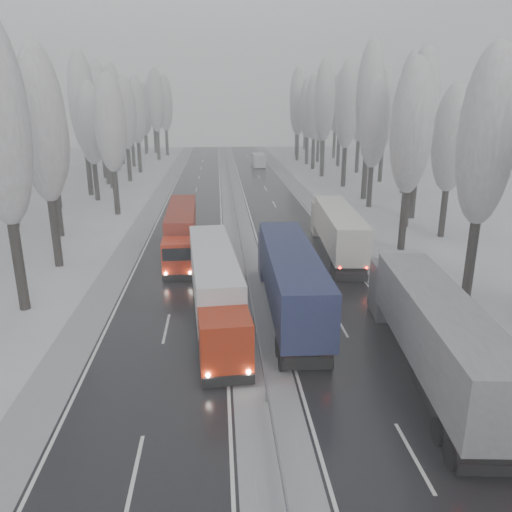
{
  "coord_description": "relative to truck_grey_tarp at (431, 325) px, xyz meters",
  "views": [
    {
      "loc": [
        -1.97,
        -15.35,
        13.07
      ],
      "look_at": [
        0.65,
        18.99,
        2.2
      ],
      "focal_mm": 35.0,
      "sensor_mm": 36.0,
      "label": 1
    }
  ],
  "objects": [
    {
      "name": "tree_70",
      "position": [
        -24.52,
        73.14,
        8.46
      ],
      "size": [
        3.6,
        3.6,
        17.09
      ],
      "color": "black",
      "rests_on": "ground"
    },
    {
      "name": "shoulder_right",
      "position": [
        2.01,
        23.95,
        -2.55
      ],
      "size": [
        2.4,
        200.0,
        0.04
      ],
      "primitive_type": "cube",
      "color": "#999BA0",
      "rests_on": "ground"
    },
    {
      "name": "tree_62",
      "position": [
        -22.13,
        37.67,
        7.78
      ],
      "size": [
        3.6,
        3.6,
        16.04
      ],
      "color": "black",
      "rests_on": "ground"
    },
    {
      "name": "tree_33",
      "position": [
        11.58,
        87.16,
        6.69
      ],
      "size": [
        3.6,
        3.6,
        14.33
      ],
      "color": "black",
      "rests_on": "ground"
    },
    {
      "name": "tree_73",
      "position": [
        -30.01,
        86.48,
        8.54
      ],
      "size": [
        3.6,
        3.6,
        17.22
      ],
      "color": "black",
      "rests_on": "ground"
    },
    {
      "name": "truck_red_red",
      "position": [
        -13.49,
        21.68,
        -0.33
      ],
      "size": [
        2.76,
        15.01,
        3.83
      ],
      "rotation": [
        0.0,
        0.0,
        0.03
      ],
      "color": "red",
      "rests_on": "ground"
    },
    {
      "name": "tree_39",
      "position": [
        13.36,
        114.67,
        7.88
      ],
      "size": [
        3.6,
        3.6,
        16.19
      ],
      "color": "black",
      "rests_on": "ground"
    },
    {
      "name": "tree_24",
      "position": [
        9.71,
        44.97,
        10.62
      ],
      "size": [
        3.6,
        3.6,
        20.49
      ],
      "color": "black",
      "rests_on": "ground"
    },
    {
      "name": "tree_74",
      "position": [
        -23.26,
        93.28,
        10.1
      ],
      "size": [
        3.6,
        3.6,
        19.68
      ],
      "color": "black",
      "rests_on": "ground"
    },
    {
      "name": "tree_72",
      "position": [
        -27.12,
        82.48,
        7.19
      ],
      "size": [
        3.6,
        3.6,
        15.11
      ],
      "color": "black",
      "rests_on": "ground"
    },
    {
      "name": "tree_18",
      "position": [
        6.32,
        20.98,
        8.13
      ],
      "size": [
        3.6,
        3.6,
        16.58
      ],
      "color": "black",
      "rests_on": "ground"
    },
    {
      "name": "tree_37",
      "position": [
        15.83,
        104.11,
        7.99
      ],
      "size": [
        3.6,
        3.6,
        16.37
      ],
      "color": "black",
      "rests_on": "ground"
    },
    {
      "name": "carriageway_right",
      "position": [
        -2.94,
        23.95,
        -2.56
      ],
      "size": [
        7.5,
        200.0,
        0.03
      ],
      "primitive_type": "cube",
      "color": "black",
      "rests_on": "ground"
    },
    {
      "name": "truck_red_white",
      "position": [
        -10.5,
        7.17,
        -0.18
      ],
      "size": [
        3.71,
        16.12,
        4.1
      ],
      "rotation": [
        0.0,
        0.0,
        0.08
      ],
      "color": "#A02008",
      "rests_on": "ground"
    },
    {
      "name": "tree_23",
      "position": [
        15.12,
        43.55,
        6.19
      ],
      "size": [
        3.6,
        3.6,
        13.55
      ],
      "color": "black",
      "rests_on": "ground"
    },
    {
      "name": "tree_25",
      "position": [
        16.62,
        48.97,
        9.95
      ],
      "size": [
        3.6,
        3.6,
        19.44
      ],
      "color": "black",
      "rests_on": "ground"
    },
    {
      "name": "median_slush",
      "position": [
        -8.19,
        23.95,
        -2.55
      ],
      "size": [
        3.0,
        200.0,
        0.04
      ],
      "primitive_type": "cube",
      "color": "#999BA0",
      "rests_on": "ground"
    },
    {
      "name": "tree_32",
      "position": [
        8.44,
        83.16,
        8.61
      ],
      "size": [
        3.6,
        3.6,
        17.33
      ],
      "color": "black",
      "rests_on": "ground"
    },
    {
      "name": "tree_79",
      "position": [
        -28.52,
        113.26,
        8.44
      ],
      "size": [
        3.6,
        3.6,
        17.07
      ],
      "color": "black",
      "rests_on": "ground"
    },
    {
      "name": "tree_20",
      "position": [
        9.71,
        29.11,
        7.57
      ],
      "size": [
        3.6,
        3.6,
        15.71
      ],
      "color": "black",
      "rests_on": "ground"
    },
    {
      "name": "tree_34",
      "position": [
        7.54,
        90.26,
        8.8
      ],
      "size": [
        3.6,
        3.6,
        17.63
      ],
      "color": "black",
      "rests_on": "ground"
    },
    {
      "name": "tree_19",
      "position": [
        11.83,
        24.98,
        6.85
      ],
      "size": [
        3.6,
        3.6,
        14.57
      ],
      "color": "black",
      "rests_on": "ground"
    },
    {
      "name": "tree_66",
      "position": [
        -26.35,
        56.29,
        7.26
      ],
      "size": [
        3.6,
        3.6,
        15.23
      ],
      "color": "black",
      "rests_on": "ground"
    },
    {
      "name": "tree_30",
      "position": [
        8.37,
        75.65,
        8.95
      ],
      "size": [
        3.6,
        3.6,
        17.86
      ],
      "color": "black",
      "rests_on": "ground"
    },
    {
      "name": "tree_75",
      "position": [
        -32.39,
        97.28,
        9.42
      ],
      "size": [
        3.6,
        3.6,
        18.6
      ],
      "color": "black",
      "rests_on": "ground"
    },
    {
      "name": "tree_21",
      "position": [
        11.93,
        33.11,
        9.43
      ],
      "size": [
        3.6,
        3.6,
        18.62
      ],
      "color": "black",
      "rests_on": "ground"
    },
    {
      "name": "tree_65",
      "position": [
        -28.24,
        50.66,
        9.97
      ],
      "size": [
        3.6,
        3.6,
        19.48
      ],
      "color": "black",
      "rests_on": "ground"
    },
    {
      "name": "tree_60",
      "position": [
        -25.94,
        28.15,
        7.02
      ],
      "size": [
        3.6,
        3.6,
        14.84
      ],
      "color": "black",
      "rests_on": "ground"
    },
    {
      "name": "tree_22",
      "position": [
        8.83,
        39.55,
        7.67
      ],
      "size": [
        3.6,
        3.6,
        15.86
      ],
      "color": "black",
      "rests_on": "ground"
    },
    {
      "name": "tree_26",
      "position": [
        9.37,
        55.22,
        9.53
      ],
      "size": [
        3.6,
        3.6,
        18.78
      ],
      "color": "black",
      "rests_on": "ground"
    },
    {
      "name": "tree_36",
      "position": [
        8.85,
        100.11,
        10.45
      ],
      "size": [
        3.6,
        3.6,
        20.23
      ],
      "color": "black",
      "rests_on": "ground"
    },
    {
      "name": "tree_58",
      "position": [
        -23.32,
        18.51,
        8.53
      ],
      "size": [
        3.6,
        3.6,
        17.21
      ],
      "color": "black",
      "rests_on": "ground"
    },
    {
      "name": "tree_63",
      "position": [
        -30.04,
        41.67,
        8.32
      ],
      "size": [
        3.6,
        3.6,
        16.88
      ],
      "color": "black",
      "rests_on": "ground"
    },
    {
      "name": "tree_61",
      "position": [
        -31.71,
        32.15,
        6.45
      ],
      "size": [
        3.6,
        3.6,
        13.95
      ],
      "color": "black",
      "rests_on": "ground"
    },
    {
      "name": "tree_31",
      "position": [
        14.29,
        79.65,
        9.4
      ],
      "size": [
        3.6,
        3.6,
        18.58
      ],
      "color": "black",
      "rests_on": "ground"
    },
    {
      "name": "tree_28",
      "position": [
        8.15,
        65.9,
        10.07
      ],
      "size": [
        3.6,
        3.6,
        19.62
      ],
      "color": "black",
      "rests_on": "ground"
    },
    {
      "name": "shoulder_left",
      "position": [
        -18.39,
        23.95,
        -2.55
      ],
      "size": [
        2.4,
        200.0,
        0.04
      ],
      "primitive_type": "cube",
      "color": "#999BA0",
      "rests_on": "ground"
    },
    {
      "name": "box_truck_distant",
      "position": [
        -1.99,
        79.63,
        -1.21
      ],
      "size": [
        2.4,
        7.23,
        2.68
      ],
      "rotation": [
        0.0,
        0.0,
        0.03
      ],
      "color": "silver",
      "rests_on": "ground"
    },
    {
      "name": "truck_blue_box",
      "position": [
        -5.89,
        7.7,
        0.05
      ],
      "size": [
        2.99,
        17.59,
        4.5
      ],
      "rotation": [
        0.0,
        0.0,
        -0.01
      ],
      "color": "#1E1C46",
      "rests_on": "ground"
    },
    {
      "name": "tree_68",
      "position": [
        -24.77,
        63.06,
        8.17
      ],
      "size": [
        3.6,
        3.6,
        16.65
      ],
      "color": "black",
      "rests_on": "ground"
    },
    {
      "name": "median_guardrail",
      "position": [
        -8.19,
        23.93,
        -1.97
      ],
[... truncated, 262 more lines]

